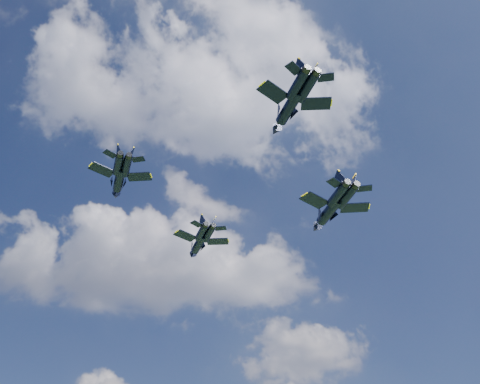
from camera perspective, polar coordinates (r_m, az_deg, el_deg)
name	(u,v)px	position (r m, az deg, el deg)	size (l,w,h in m)	color
jet_lead	(198,244)	(110.58, -4.46, -5.55)	(11.08, 15.13, 3.57)	black
jet_left	(119,180)	(93.30, -12.78, 1.21)	(10.26, 13.91, 3.27)	black
jet_right	(328,212)	(101.40, 9.39, -2.11)	(13.32, 18.01, 4.24)	black
jet_slot	(288,109)	(80.96, 5.15, 8.83)	(11.22, 15.35, 3.62)	black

